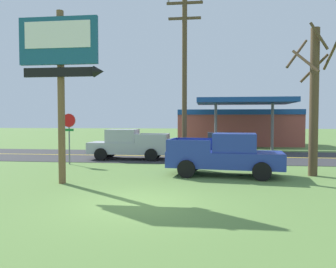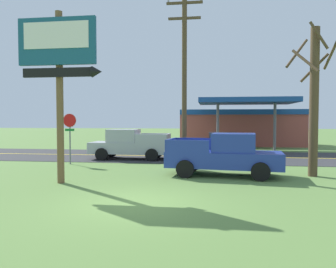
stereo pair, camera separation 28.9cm
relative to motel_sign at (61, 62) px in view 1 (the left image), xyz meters
The scene contains 11 objects.
ground_plane 6.63m from the motel_sign, 36.02° to the right, with size 180.00×180.00×0.00m, color #5B7F3D.
road_asphalt 12.01m from the motel_sign, 70.65° to the left, with size 140.00×8.00×0.02m, color #333335.
road_centre_line 12.00m from the motel_sign, 70.65° to the left, with size 126.00×0.20×0.01m, color gold.
motel_sign is the anchor object (origin of this frame).
stop_sign 6.59m from the motel_sign, 111.22° to the left, with size 0.80×0.08×2.95m.
utility_pole 6.70m from the motel_sign, 46.94° to the left, with size 1.91×0.26×9.21m.
bare_tree 11.15m from the motel_sign, 16.73° to the left, with size 2.15×2.29×6.89m.
gas_station 23.74m from the motel_sign, 67.68° to the left, with size 12.00×11.50×4.40m.
pickup_blue_parked_on_lawn 8.19m from the motel_sign, 22.55° to the left, with size 5.39×2.68×1.96m.
pickup_silver_on_road 9.25m from the motel_sign, 85.42° to the left, with size 5.20×2.24×1.96m.
car_red_near_lane 14.77m from the motel_sign, 60.46° to the left, with size 4.20×2.00×1.64m.
Camera 1 is at (2.09, -9.64, 2.56)m, focal length 34.52 mm.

